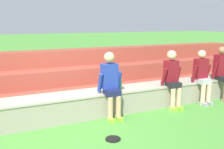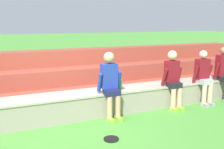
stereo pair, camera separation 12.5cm
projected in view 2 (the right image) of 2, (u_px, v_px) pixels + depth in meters
The scene contains 8 objects.
ground_plane at pixel (72, 123), 5.05m from camera, with size 80.00×80.00×0.00m, color #4C9338.
stone_seating_wall at pixel (68, 106), 5.26m from camera, with size 9.10×0.64×0.53m.
brick_bleachers at pixel (55, 81), 6.55m from camera, with size 12.33×1.71×1.27m.
person_center at pixel (110, 83), 5.20m from camera, with size 0.52×0.53×1.42m.
person_right_of_center at pixel (173, 78), 5.79m from camera, with size 0.49×0.49×1.38m.
person_far_right at pixel (204, 76), 6.13m from camera, with size 0.51×0.48×1.35m.
water_bottle_mid_right at pixel (120, 84), 5.59m from camera, with size 0.08×0.08×0.26m.
frisbee at pixel (111, 139), 4.35m from camera, with size 0.27×0.27×0.02m, color black.
Camera 2 is at (-1.08, -4.67, 2.03)m, focal length 39.67 mm.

